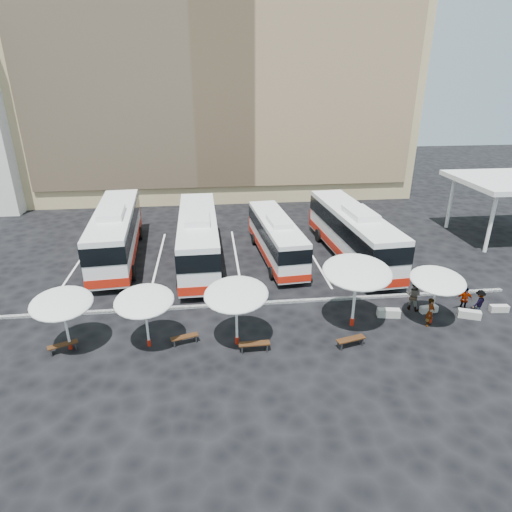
{
  "coord_description": "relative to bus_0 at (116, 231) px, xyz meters",
  "views": [
    {
      "loc": [
        -1.84,
        -22.62,
        13.18
      ],
      "look_at": [
        1.0,
        3.0,
        2.2
      ],
      "focal_mm": 30.0,
      "sensor_mm": 36.0,
      "label": 1
    }
  ],
  "objects": [
    {
      "name": "ground",
      "position": [
        9.08,
        -9.08,
        -2.14
      ],
      "size": [
        120.0,
        120.0,
        0.0
      ],
      "primitive_type": "plane",
      "color": "black",
      "rests_on": "ground"
    },
    {
      "name": "sandstone_building",
      "position": [
        9.08,
        22.79,
        10.49
      ],
      "size": [
        42.0,
        18.25,
        29.6
      ],
      "color": "tan",
      "rests_on": "ground"
    },
    {
      "name": "curb_divider",
      "position": [
        9.08,
        -8.58,
        -2.06
      ],
      "size": [
        34.0,
        0.25,
        0.15
      ],
      "primitive_type": "cube",
      "color": "black",
      "rests_on": "ground"
    },
    {
      "name": "bay_lines",
      "position": [
        9.08,
        -1.08,
        -2.13
      ],
      "size": [
        24.15,
        12.0,
        0.01
      ],
      "color": "white",
      "rests_on": "ground"
    },
    {
      "name": "bus_0",
      "position": [
        0.0,
        0.0,
        0.0
      ],
      "size": [
        3.81,
        13.36,
        4.18
      ],
      "rotation": [
        0.0,
        0.0,
        0.08
      ],
      "color": "white",
      "rests_on": "ground"
    },
    {
      "name": "bus_1",
      "position": [
        6.26,
        -1.7,
        -0.03
      ],
      "size": [
        3.23,
        13.03,
        4.12
      ],
      "rotation": [
        0.0,
        0.0,
        0.02
      ],
      "color": "white",
      "rests_on": "ground"
    },
    {
      "name": "bus_2",
      "position": [
        12.13,
        -1.46,
        -0.38
      ],
      "size": [
        3.18,
        11.01,
        3.45
      ],
      "rotation": [
        0.0,
        0.0,
        0.08
      ],
      "color": "white",
      "rests_on": "ground"
    },
    {
      "name": "bus_3",
      "position": [
        17.93,
        -2.0,
        -0.01
      ],
      "size": [
        3.69,
        13.26,
        4.16
      ],
      "rotation": [
        0.0,
        0.0,
        0.07
      ],
      "color": "white",
      "rests_on": "ground"
    },
    {
      "name": "sunshade_0",
      "position": [
        -0.31,
        -12.16,
        0.56
      ],
      "size": [
        3.83,
        3.85,
        3.17
      ],
      "rotation": [
        0.0,
        0.0,
        0.32
      ],
      "color": "white",
      "rests_on": "ground"
    },
    {
      "name": "sunshade_1",
      "position": [
        3.73,
        -12.31,
        0.54
      ],
      "size": [
        3.01,
        3.05,
        3.15
      ],
      "rotation": [
        0.0,
        0.0,
        -0.0
      ],
      "color": "white",
      "rests_on": "ground"
    },
    {
      "name": "sunshade_2",
      "position": [
        8.35,
        -12.62,
        0.8
      ],
      "size": [
        4.18,
        4.21,
        3.45
      ],
      "rotation": [
        0.0,
        0.0,
        -0.32
      ],
      "color": "white",
      "rests_on": "ground"
    },
    {
      "name": "sunshade_3",
      "position": [
        14.98,
        -11.54,
        1.21
      ],
      "size": [
        4.31,
        4.35,
        3.94
      ],
      "rotation": [
        0.0,
        0.0,
        -0.16
      ],
      "color": "white",
      "rests_on": "ground"
    },
    {
      "name": "sunshade_4",
      "position": [
        19.56,
        -11.74,
        0.55
      ],
      "size": [
        3.44,
        3.47,
        3.16
      ],
      "rotation": [
        0.0,
        0.0,
        -0.15
      ],
      "color": "white",
      "rests_on": "ground"
    },
    {
      "name": "wood_bench_0",
      "position": [
        -0.59,
        -12.36,
        -1.79
      ],
      "size": [
        1.5,
        0.93,
        0.45
      ],
      "rotation": [
        0.0,
        0.0,
        0.4
      ],
      "color": "black",
      "rests_on": "ground"
    },
    {
      "name": "wood_bench_1",
      "position": [
        5.59,
        -12.32,
        -1.8
      ],
      "size": [
        1.5,
        0.78,
        0.44
      ],
      "rotation": [
        0.0,
        0.0,
        0.28
      ],
      "color": "black",
      "rests_on": "ground"
    },
    {
      "name": "wood_bench_2",
      "position": [
        9.18,
        -13.41,
        -1.76
      ],
      "size": [
        1.62,
        0.45,
        0.5
      ],
      "rotation": [
        0.0,
        0.0,
        0.01
      ],
      "color": "black",
      "rests_on": "ground"
    },
    {
      "name": "wood_bench_3",
      "position": [
        14.24,
        -13.55,
        -1.76
      ],
      "size": [
        1.64,
        0.8,
        0.49
      ],
      "rotation": [
        0.0,
        0.0,
        0.25
      ],
      "color": "black",
      "rests_on": "ground"
    },
    {
      "name": "conc_bench_0",
      "position": [
        17.41,
        -10.88,
        -1.89
      ],
      "size": [
        1.36,
        0.65,
        0.49
      ],
      "primitive_type": "cube",
      "rotation": [
        0.0,
        0.0,
        -0.17
      ],
      "color": "#979792",
      "rests_on": "ground"
    },
    {
      "name": "conc_bench_1",
      "position": [
        20.01,
        -10.65,
        -1.94
      ],
      "size": [
        1.11,
        0.49,
        0.4
      ],
      "primitive_type": "cube",
      "rotation": [
        0.0,
        0.0,
        0.12
      ],
      "color": "#979792",
      "rests_on": "ground"
    },
    {
      "name": "conc_bench_2",
      "position": [
        22.06,
        -11.51,
        -1.9
      ],
      "size": [
        1.31,
        0.85,
        0.47
      ],
      "primitive_type": "cube",
      "rotation": [
        0.0,
        0.0,
        -0.38
      ],
      "color": "#979792",
      "rests_on": "ground"
    },
    {
      "name": "conc_bench_3",
      "position": [
        24.25,
        -11.04,
        -1.93
      ],
      "size": [
        1.12,
        0.46,
        0.41
      ],
      "primitive_type": "cube",
      "rotation": [
        0.0,
        0.0,
        -0.09
      ],
      "color": "#979792",
      "rests_on": "ground"
    },
    {
      "name": "passenger_0",
      "position": [
        19.31,
        -12.05,
        -1.29
      ],
      "size": [
        0.73,
        0.72,
        1.7
      ],
      "primitive_type": "imported",
      "rotation": [
        0.0,
        0.0,
        0.73
      ],
      "color": "black",
      "rests_on": "ground"
    },
    {
      "name": "passenger_1",
      "position": [
        19.19,
        -10.19,
        -1.21
      ],
      "size": [
        1.14,
        1.14,
        1.86
      ],
      "primitive_type": "imported",
      "rotation": [
        0.0,
        0.0,
        2.38
      ],
      "color": "black",
      "rests_on": "ground"
    },
    {
      "name": "passenger_2",
      "position": [
        22.1,
        -10.75,
        -1.35
      ],
      "size": [
        0.99,
        0.6,
        1.57
      ],
      "primitive_type": "imported",
      "rotation": [
        0.0,
        0.0,
        -0.25
      ],
      "color": "black",
      "rests_on": "ground"
    },
    {
      "name": "passenger_3",
      "position": [
        22.81,
        -11.08,
        -1.37
      ],
      "size": [
        1.14,
        0.96,
        1.53
      ],
      "primitive_type": "imported",
      "rotation": [
        0.0,
        0.0,
        3.62
      ],
      "color": "black",
      "rests_on": "ground"
    }
  ]
}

